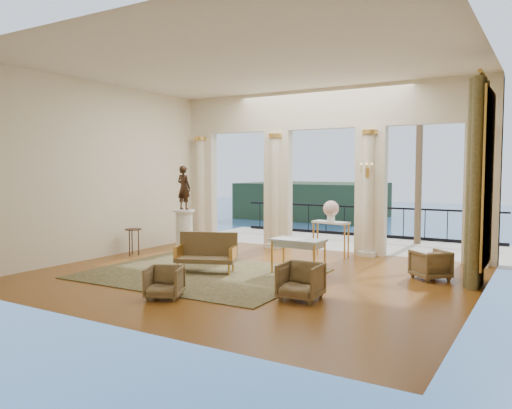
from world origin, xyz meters
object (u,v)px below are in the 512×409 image
Objects in this scene: armchair_a at (164,281)px; side_table at (133,232)px; statue at (184,188)px; game_table at (298,243)px; settee at (207,253)px; armchair_c at (430,263)px; armchair_b at (301,279)px; console_table at (331,227)px; armchair_d at (216,247)px; pedestal at (184,231)px.

side_table is at bearing 116.20° from armchair_a.
game_table is at bearing 169.06° from statue.
settee is at bearing -154.01° from game_table.
settee is (-4.42, -1.80, 0.10)m from armchair_c.
armchair_b reaches higher than armchair_c.
game_table is at bearing -72.82° from console_table.
console_table is at bearing -73.86° from armchair_d.
game_table is 4.28m from pedestal.
pedestal reaches higher than settee.
pedestal reaches higher than armchair_d.
armchair_b is 0.62× the size of game_table.
side_table is at bearing -177.39° from game_table.
console_table is (-2.81, 1.46, 0.43)m from armchair_c.
armchair_a is 0.44× the size of settee.
side_table is (-7.41, -1.03, 0.27)m from armchair_c.
settee is at bearing -179.42° from armchair_d.
settee is at bearing 143.57° from statue.
console_table is at bearing 28.35° from side_table.
console_table reaches higher than game_table.
pedestal reaches higher than game_table.
pedestal is at bearing -49.10° from armchair_c.
armchair_b is at bearing -17.51° from side_table.
console_table is (1.61, 3.25, 0.34)m from settee.
statue reaches higher than armchair_a.
armchair_b is 6.10m from side_table.
side_table is (-5.82, 1.83, 0.25)m from armchair_b.
console_table reaches higher than side_table.
armchair_b is at bearing -62.82° from console_table.
settee is 3.31m from statue.
game_table is 1.11× the size of console_table.
console_table reaches higher than armchair_a.
game_table is 4.41m from statue.
armchair_a is at bearing -93.62° from settee.
armchair_b is at bearing -60.78° from game_table.
settee reaches higher than armchair_a.
armchair_c reaches higher than armchair_a.
pedestal is at bearing 165.99° from game_table.
console_table reaches higher than armchair_d.
armchair_a is at bearing -108.55° from game_table.
armchair_c is at bearing -109.80° from armchair_d.
pedestal is 0.95× the size of statue.
statue is 1.73× the size of side_table.
armchair_d is at bearing -25.68° from pedestal.
statue reaches higher than game_table.
armchair_b is 3.02m from settee.
armchair_c is 0.47× the size of settee.
side_table is (-2.38, -0.44, 0.25)m from armchair_d.
settee is at bearing -14.42° from side_table.
armchair_c is at bearing 22.35° from armchair_a.
armchair_d reaches higher than armchair_c.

